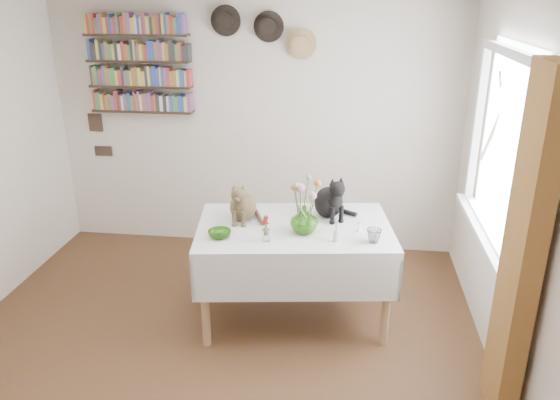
# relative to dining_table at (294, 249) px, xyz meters

# --- Properties ---
(room) EXTENTS (4.08, 4.58, 2.58)m
(room) POSITION_rel_dining_table_xyz_m (-0.53, -0.90, 0.65)
(room) COLOR brown
(room) RESTS_ON ground
(window) EXTENTS (0.12, 1.52, 1.32)m
(window) POSITION_rel_dining_table_xyz_m (1.43, -0.10, 0.79)
(window) COLOR white
(window) RESTS_ON room
(curtain) EXTENTS (0.12, 0.38, 2.10)m
(curtain) POSITION_rel_dining_table_xyz_m (1.37, -1.02, 0.55)
(curtain) COLOR brown
(curtain) RESTS_ON room
(dining_table) EXTENTS (1.61, 1.16, 0.80)m
(dining_table) POSITION_rel_dining_table_xyz_m (0.00, 0.00, 0.00)
(dining_table) COLOR white
(dining_table) RESTS_ON room
(tabby_cat) EXTENTS (0.25, 0.31, 0.34)m
(tabby_cat) POSITION_rel_dining_table_xyz_m (-0.42, 0.08, 0.37)
(tabby_cat) COLOR brown
(tabby_cat) RESTS_ON dining_table
(black_cat) EXTENTS (0.37, 0.40, 0.37)m
(black_cat) POSITION_rel_dining_table_xyz_m (0.25, 0.23, 0.38)
(black_cat) COLOR black
(black_cat) RESTS_ON dining_table
(flower_vase) EXTENTS (0.28, 0.28, 0.22)m
(flower_vase) POSITION_rel_dining_table_xyz_m (0.08, -0.12, 0.31)
(flower_vase) COLOR #6DC23B
(flower_vase) RESTS_ON dining_table
(green_bowl) EXTENTS (0.21, 0.21, 0.05)m
(green_bowl) POSITION_rel_dining_table_xyz_m (-0.53, -0.28, 0.22)
(green_bowl) COLOR #6DC23B
(green_bowl) RESTS_ON dining_table
(drinking_glass) EXTENTS (0.14, 0.14, 0.10)m
(drinking_glass) POSITION_rel_dining_table_xyz_m (0.60, -0.22, 0.25)
(drinking_glass) COLOR white
(drinking_glass) RESTS_ON dining_table
(candlestick) EXTENTS (0.05, 0.05, 0.16)m
(candlestick) POSITION_rel_dining_table_xyz_m (0.33, -0.24, 0.25)
(candlestick) COLOR white
(candlestick) RESTS_ON dining_table
(berry_jar) EXTENTS (0.06, 0.06, 0.22)m
(berry_jar) POSITION_rel_dining_table_xyz_m (-0.18, -0.30, 0.30)
(berry_jar) COLOR white
(berry_jar) RESTS_ON dining_table
(porcelain_figurine) EXTENTS (0.05, 0.05, 0.09)m
(porcelain_figurine) POSITION_rel_dining_table_xyz_m (0.50, -0.04, 0.24)
(porcelain_figurine) COLOR white
(porcelain_figurine) RESTS_ON dining_table
(flower_bouquet) EXTENTS (0.17, 0.12, 0.39)m
(flower_bouquet) POSITION_rel_dining_table_xyz_m (0.08, -0.11, 0.54)
(flower_bouquet) COLOR #4C7233
(flower_bouquet) RESTS_ON flower_vase
(bookshelf_unit) EXTENTS (1.00, 0.16, 0.91)m
(bookshelf_unit) POSITION_rel_dining_table_xyz_m (-1.63, 1.26, 1.24)
(bookshelf_unit) COLOR #2F2116
(bookshelf_unit) RESTS_ON room
(wall_hats) EXTENTS (0.98, 0.09, 0.48)m
(wall_hats) POSITION_rel_dining_table_xyz_m (-0.42, 1.29, 1.56)
(wall_hats) COLOR black
(wall_hats) RESTS_ON room
(wall_art_plaques) EXTENTS (0.21, 0.02, 0.44)m
(wall_art_plaques) POSITION_rel_dining_table_xyz_m (-2.16, 1.33, 0.52)
(wall_art_plaques) COLOR #38281E
(wall_art_plaques) RESTS_ON room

